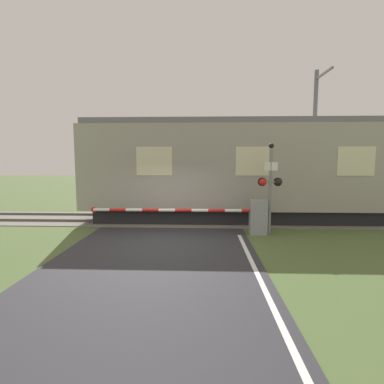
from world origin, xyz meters
TOP-DOWN VIEW (x-y plane):
  - ground_plane at (0.00, 0.00)m, footprint 80.00×80.00m
  - track_bed at (0.00, 3.74)m, footprint 36.00×3.20m
  - train at (3.23, 3.74)m, footprint 14.16×2.76m
  - crossing_barrier at (2.70, 1.26)m, footprint 6.38×0.44m
  - signal_post at (3.62, 1.20)m, footprint 0.85×0.26m
  - catenary_pole at (6.67, 5.64)m, footprint 0.20×1.90m

SIDE VIEW (x-z plane):
  - ground_plane at x=0.00m, z-range 0.00..0.00m
  - track_bed at x=0.00m, z-range -0.04..0.09m
  - crossing_barrier at x=2.70m, z-range 0.04..1.30m
  - signal_post at x=3.62m, z-range 0.22..3.46m
  - train at x=3.23m, z-range 0.05..4.38m
  - catenary_pole at x=6.67m, z-range 0.15..7.08m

